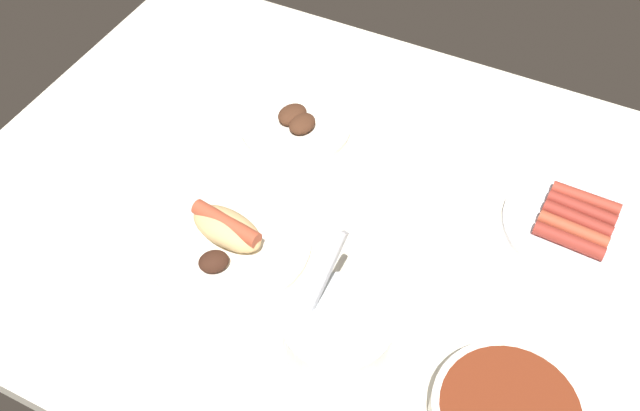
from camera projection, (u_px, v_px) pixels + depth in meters
ground_plane at (338, 222)px, 113.86cm from camera, size 120.00×90.00×3.00cm
plate_hotdog_assembled at (228, 236)px, 108.11cm from camera, size 24.98×24.98×5.61cm
bowl_coleslaw at (338, 329)px, 95.91cm from camera, size 14.78×14.78×15.76cm
plate_grilled_meat at (296, 123)px, 124.83cm from camera, size 19.07×19.07×3.55cm
plate_sausages at (576, 223)px, 110.48cm from camera, size 21.79×21.79×3.10cm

